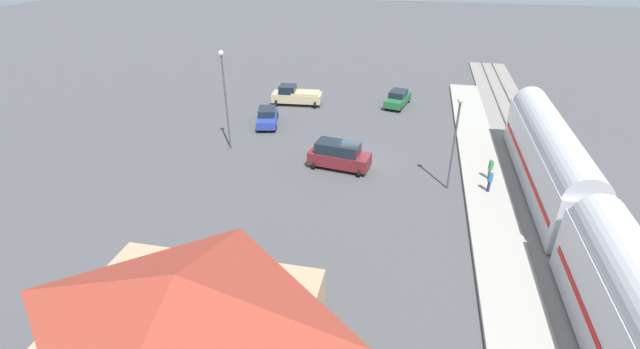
{
  "coord_description": "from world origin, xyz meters",
  "views": [
    {
      "loc": [
        -3.93,
        33.48,
        17.04
      ],
      "look_at": [
        2.2,
        4.55,
        1.0
      ],
      "focal_mm": 25.34,
      "sensor_mm": 36.0,
      "label": 1
    }
  ],
  "objects_px": {
    "pickup_tan": "(296,96)",
    "light_pole_lot_center": "(225,90)",
    "suv_maroon": "(339,155)",
    "light_pole_near_platform": "(456,132)",
    "sedan_green": "(398,98)",
    "sedan_blue": "(267,117)",
    "pedestrian_on_platform": "(491,167)",
    "station_building": "(185,329)",
    "pedestrian_waiting_far": "(490,179)"
  },
  "relations": [
    {
      "from": "suv_maroon",
      "to": "light_pole_near_platform",
      "type": "distance_m",
      "value": 9.32
    },
    {
      "from": "suv_maroon",
      "to": "light_pole_near_platform",
      "type": "xyz_separation_m",
      "value": [
        -8.54,
        1.59,
        3.39
      ]
    },
    {
      "from": "sedan_blue",
      "to": "pedestrian_on_platform",
      "type": "bearing_deg",
      "value": 159.39
    },
    {
      "from": "pickup_tan",
      "to": "light_pole_lot_center",
      "type": "relative_size",
      "value": 0.64
    },
    {
      "from": "station_building",
      "to": "sedan_green",
      "type": "xyz_separation_m",
      "value": [
        -6.46,
        -36.55,
        -2.17
      ]
    },
    {
      "from": "suv_maroon",
      "to": "light_pole_near_platform",
      "type": "bearing_deg",
      "value": 169.43
    },
    {
      "from": "sedan_green",
      "to": "sedan_blue",
      "type": "bearing_deg",
      "value": 33.91
    },
    {
      "from": "station_building",
      "to": "pedestrian_on_platform",
      "type": "height_order",
      "value": "station_building"
    },
    {
      "from": "suv_maroon",
      "to": "pickup_tan",
      "type": "xyz_separation_m",
      "value": [
        7.23,
        -14.0,
        -0.12
      ]
    },
    {
      "from": "light_pole_lot_center",
      "to": "sedan_blue",
      "type": "bearing_deg",
      "value": -104.55
    },
    {
      "from": "pedestrian_waiting_far",
      "to": "suv_maroon",
      "type": "xyz_separation_m",
      "value": [
        11.36,
        -1.96,
        -0.13
      ]
    },
    {
      "from": "pedestrian_waiting_far",
      "to": "pedestrian_on_platform",
      "type": "bearing_deg",
      "value": -97.44
    },
    {
      "from": "station_building",
      "to": "pickup_tan",
      "type": "xyz_separation_m",
      "value": [
        4.56,
        -34.7,
        -2.02
      ]
    },
    {
      "from": "station_building",
      "to": "pedestrian_waiting_far",
      "type": "height_order",
      "value": "station_building"
    },
    {
      "from": "station_building",
      "to": "light_pole_near_platform",
      "type": "relative_size",
      "value": 1.49
    },
    {
      "from": "pedestrian_waiting_far",
      "to": "light_pole_lot_center",
      "type": "relative_size",
      "value": 0.2
    },
    {
      "from": "sedan_blue",
      "to": "pickup_tan",
      "type": "relative_size",
      "value": 0.87
    },
    {
      "from": "pickup_tan",
      "to": "light_pole_lot_center",
      "type": "bearing_deg",
      "value": 77.25
    },
    {
      "from": "pedestrian_waiting_far",
      "to": "suv_maroon",
      "type": "height_order",
      "value": "suv_maroon"
    },
    {
      "from": "sedan_blue",
      "to": "pickup_tan",
      "type": "bearing_deg",
      "value": -101.07
    },
    {
      "from": "station_building",
      "to": "sedan_blue",
      "type": "distance_m",
      "value": 28.97
    },
    {
      "from": "pedestrian_waiting_far",
      "to": "pickup_tan",
      "type": "xyz_separation_m",
      "value": [
        18.59,
        -15.96,
        -0.25
      ]
    },
    {
      "from": "sedan_green",
      "to": "light_pole_lot_center",
      "type": "height_order",
      "value": "light_pole_lot_center"
    },
    {
      "from": "station_building",
      "to": "pedestrian_on_platform",
      "type": "relative_size",
      "value": 6.2
    },
    {
      "from": "light_pole_lot_center",
      "to": "sedan_green",
      "type": "bearing_deg",
      "value": -134.27
    },
    {
      "from": "sedan_blue",
      "to": "light_pole_near_platform",
      "type": "distance_m",
      "value": 19.68
    },
    {
      "from": "station_building",
      "to": "sedan_blue",
      "type": "xyz_separation_m",
      "value": [
        5.82,
        -28.3,
        -2.17
      ]
    },
    {
      "from": "light_pole_lot_center",
      "to": "pickup_tan",
      "type": "bearing_deg",
      "value": -102.75
    },
    {
      "from": "suv_maroon",
      "to": "sedan_blue",
      "type": "height_order",
      "value": "suv_maroon"
    },
    {
      "from": "pedestrian_on_platform",
      "to": "pedestrian_waiting_far",
      "type": "distance_m",
      "value": 2.01
    },
    {
      "from": "sedan_green",
      "to": "sedan_blue",
      "type": "relative_size",
      "value": 1.0
    },
    {
      "from": "sedan_green",
      "to": "light_pole_near_platform",
      "type": "xyz_separation_m",
      "value": [
        -4.74,
        17.43,
        3.66
      ]
    },
    {
      "from": "suv_maroon",
      "to": "pickup_tan",
      "type": "relative_size",
      "value": 0.93
    },
    {
      "from": "station_building",
      "to": "sedan_green",
      "type": "bearing_deg",
      "value": -100.02
    },
    {
      "from": "sedan_green",
      "to": "suv_maroon",
      "type": "relative_size",
      "value": 0.94
    },
    {
      "from": "station_building",
      "to": "pedestrian_waiting_far",
      "type": "relative_size",
      "value": 6.2
    },
    {
      "from": "pickup_tan",
      "to": "pedestrian_on_platform",
      "type": "bearing_deg",
      "value": 143.46
    },
    {
      "from": "suv_maroon",
      "to": "pickup_tan",
      "type": "height_order",
      "value": "suv_maroon"
    },
    {
      "from": "sedan_green",
      "to": "light_pole_near_platform",
      "type": "height_order",
      "value": "light_pole_near_platform"
    },
    {
      "from": "sedan_green",
      "to": "pedestrian_on_platform",
      "type": "bearing_deg",
      "value": 116.33
    },
    {
      "from": "station_building",
      "to": "sedan_green",
      "type": "relative_size",
      "value": 2.2
    },
    {
      "from": "station_building",
      "to": "light_pole_near_platform",
      "type": "height_order",
      "value": "light_pole_near_platform"
    },
    {
      "from": "sedan_green",
      "to": "suv_maroon",
      "type": "xyz_separation_m",
      "value": [
        3.79,
        15.84,
        0.27
      ]
    },
    {
      "from": "station_building",
      "to": "sedan_blue",
      "type": "bearing_deg",
      "value": -78.38
    },
    {
      "from": "sedan_green",
      "to": "suv_maroon",
      "type": "bearing_deg",
      "value": 76.53
    },
    {
      "from": "station_building",
      "to": "pedestrian_waiting_far",
      "type": "bearing_deg",
      "value": -126.8
    },
    {
      "from": "sedan_green",
      "to": "suv_maroon",
      "type": "distance_m",
      "value": 16.29
    },
    {
      "from": "sedan_green",
      "to": "pickup_tan",
      "type": "distance_m",
      "value": 11.17
    },
    {
      "from": "pedestrian_on_platform",
      "to": "light_pole_near_platform",
      "type": "height_order",
      "value": "light_pole_near_platform"
    },
    {
      "from": "pedestrian_waiting_far",
      "to": "sedan_blue",
      "type": "height_order",
      "value": "pedestrian_waiting_far"
    }
  ]
}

